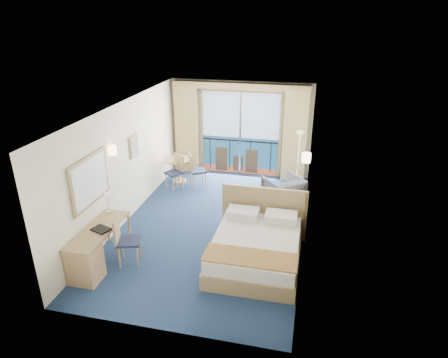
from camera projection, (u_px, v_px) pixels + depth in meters
floor at (213, 226)px, 9.01m from camera, size 6.50×6.50×0.00m
room_walls at (212, 151)px, 8.31m from camera, size 4.04×6.54×2.72m
balcony_door at (240, 136)px, 11.44m from camera, size 2.36×0.03×2.52m
curtain_left at (187, 130)px, 11.58m from camera, size 0.65×0.22×2.55m
curtain_right at (295, 137)px, 10.94m from camera, size 0.65×0.22×2.55m
pelmet at (240, 86)px, 10.77m from camera, size 3.80×0.25×0.18m
mirror at (90, 181)px, 7.46m from camera, size 0.05×1.25×0.95m
wall_print at (134, 146)px, 9.19m from camera, size 0.04×0.42×0.52m
sconce_left at (112, 150)px, 8.14m from camera, size 0.18×0.18×0.18m
sconce_right at (306, 158)px, 7.75m from camera, size 0.18×0.18×0.18m
bed at (256, 247)px, 7.64m from camera, size 1.79×2.13×1.13m
nightstand at (292, 222)px, 8.60m from camera, size 0.44×0.42×0.57m
phone at (295, 207)px, 8.49m from camera, size 0.20×0.16×0.09m
armchair at (283, 192)px, 9.76m from camera, size 1.17×1.18×0.77m
floor_lamp at (299, 146)px, 10.38m from camera, size 0.22×0.22×1.61m
desk at (88, 257)px, 7.16m from camera, size 0.55×1.59×0.74m
desk_chair at (124, 237)px, 7.50m from camera, size 0.54×0.53×0.98m
folder at (101, 229)px, 7.38m from camera, size 0.39×0.35×0.03m
desk_lamp at (107, 199)px, 7.89m from camera, size 0.11×0.11×0.41m
round_table at (179, 165)px, 11.12m from camera, size 0.74×0.74×0.67m
table_chair_a at (195, 168)px, 10.78m from camera, size 0.57×0.56×0.95m
table_chair_b at (176, 169)px, 10.74m from camera, size 0.56×0.56×0.92m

